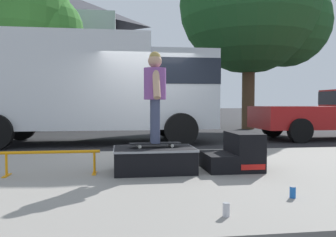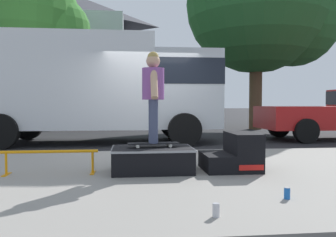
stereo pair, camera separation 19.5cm
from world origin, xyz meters
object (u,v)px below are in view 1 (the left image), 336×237
(street_tree_neighbour, at_px, (257,8))
(box_truck, at_px, (95,84))
(skateboard, at_px, (155,143))
(skater_kid, at_px, (155,89))
(soda_can_b, at_px, (226,210))
(soda_can, at_px, (293,192))
(kicker_ramp, at_px, (236,154))
(grind_rail, at_px, (51,157))
(street_tree_main, at_px, (20,19))
(skate_box, at_px, (154,159))

(street_tree_neighbour, bearing_deg, box_truck, -145.33)
(skateboard, xyz_separation_m, skater_kid, (0.00, 0.00, 0.83))
(soda_can_b, bearing_deg, skateboard, 100.79)
(skater_kid, height_order, soda_can, skater_kid)
(kicker_ramp, xyz_separation_m, box_truck, (-2.50, 5.06, 1.34))
(grind_rail, bearing_deg, soda_can_b, -47.79)
(skater_kid, relative_size, street_tree_neighbour, 0.16)
(kicker_ramp, relative_size, street_tree_neighbour, 0.10)
(skateboard, bearing_deg, soda_can, -52.30)
(kicker_ramp, relative_size, box_truck, 0.12)
(kicker_ramp, height_order, street_tree_neighbour, street_tree_neighbour)
(street_tree_neighbour, bearing_deg, street_tree_main, -179.05)
(box_truck, xyz_separation_m, street_tree_main, (-3.25, 4.55, 2.82))
(street_tree_neighbour, bearing_deg, soda_can, -110.36)
(soda_can_b, height_order, box_truck, box_truck)
(street_tree_neighbour, bearing_deg, skateboard, -119.90)
(soda_can_b, relative_size, street_tree_neighbour, 0.01)
(skateboard, xyz_separation_m, box_truck, (-1.23, 5.00, 1.16))
(skate_box, bearing_deg, soda_can, -51.00)
(kicker_ramp, bearing_deg, box_truck, 116.29)
(skater_kid, relative_size, street_tree_main, 0.20)
(skate_box, distance_m, skater_kid, 1.06)
(box_truck, bearing_deg, soda_can, -69.11)
(grind_rail, bearing_deg, kicker_ramp, 0.54)
(skater_kid, distance_m, street_tree_main, 11.01)
(skater_kid, distance_m, box_truck, 5.16)
(skateboard, height_order, street_tree_main, street_tree_main)
(skateboard, height_order, soda_can, skateboard)
(kicker_ramp, xyz_separation_m, grind_rail, (-2.79, -0.03, 0.02))
(soda_can, bearing_deg, soda_can_b, -151.32)
(soda_can_b, relative_size, box_truck, 0.02)
(skate_box, bearing_deg, grind_rail, -178.98)
(grind_rail, xyz_separation_m, street_tree_neighbour, (7.11, 9.80, 5.04))
(soda_can_b, bearing_deg, grind_rail, 132.21)
(skateboard, height_order, street_tree_neighbour, street_tree_neighbour)
(skater_kid, xyz_separation_m, soda_can_b, (0.43, -2.23, -1.19))
(skateboard, bearing_deg, street_tree_neighbour, 60.10)
(soda_can_b, relative_size, street_tree_main, 0.02)
(skateboard, relative_size, skater_kid, 0.57)
(kicker_ramp, height_order, grind_rail, kicker_ramp)
(skater_kid, bearing_deg, street_tree_main, 115.14)
(skate_box, height_order, skateboard, skateboard)
(skater_kid, relative_size, box_truck, 0.20)
(kicker_ramp, xyz_separation_m, soda_can_b, (-0.84, -2.18, -0.18))
(grind_rail, height_order, soda_can, grind_rail)
(skateboard, bearing_deg, street_tree_main, 115.14)
(skate_box, relative_size, street_tree_neighbour, 0.14)
(soda_can_b, bearing_deg, street_tree_neighbour, 66.63)
(skater_kid, bearing_deg, skateboard, -90.00)
(skater_kid, xyz_separation_m, street_tree_main, (-4.48, 9.55, 3.15))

